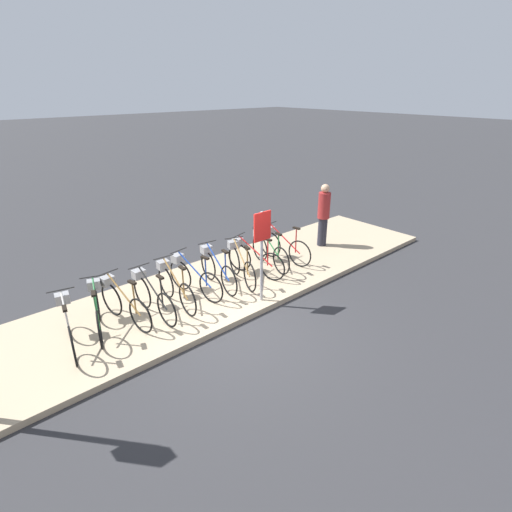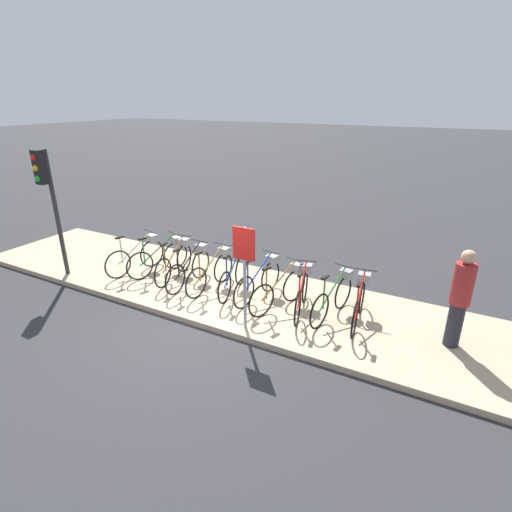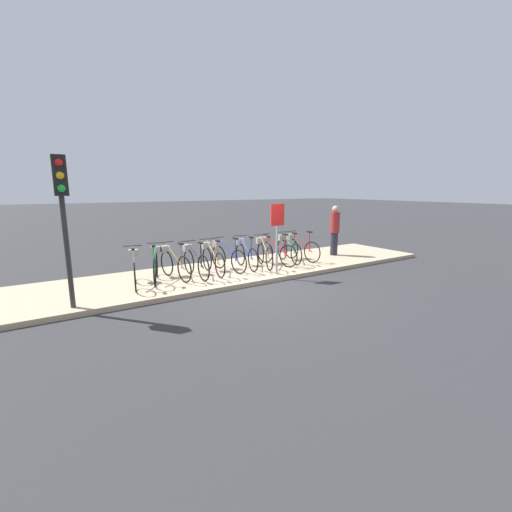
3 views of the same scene
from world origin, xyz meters
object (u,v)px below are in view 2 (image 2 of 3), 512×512
pedestrian (460,297)px  traffic_light (47,187)px  parked_bicycle_2 (176,260)px  parked_bicycle_10 (360,301)px  sign_post (244,261)px  parked_bicycle_1 (161,256)px  parked_bicycle_9 (334,295)px  parked_bicycle_4 (213,270)px  parked_bicycle_7 (282,287)px  parked_bicycle_8 (302,291)px  parked_bicycle_0 (138,254)px  parked_bicycle_6 (260,279)px  parked_bicycle_3 (191,266)px  parked_bicycle_5 (235,273)px

pedestrian → traffic_light: bearing=-171.5°
parked_bicycle_2 → parked_bicycle_10: size_ratio=1.00×
pedestrian → sign_post: (-3.49, -1.23, 0.41)m
parked_bicycle_1 → parked_bicycle_9: (4.40, 0.02, 0.00)m
sign_post → parked_bicycle_10: bearing=33.7°
parked_bicycle_4 → parked_bicycle_7: 1.75m
parked_bicycle_9 → parked_bicycle_8: bearing=-170.0°
parked_bicycle_0 → parked_bicycle_4: 2.17m
parked_bicycle_4 → parked_bicycle_2: bearing=176.7°
parked_bicycle_1 → parked_bicycle_2: bearing=-3.5°
parked_bicycle_0 → parked_bicycle_9: (4.98, 0.19, 0.00)m
parked_bicycle_4 → pedestrian: 5.00m
pedestrian → parked_bicycle_1: bearing=-179.7°
parked_bicycle_2 → parked_bicycle_8: (3.29, -0.07, 0.00)m
parked_bicycle_2 → sign_post: 2.98m
parked_bicycle_4 → pedestrian: size_ratio=0.93×
parked_bicycle_8 → parked_bicycle_9: 0.64m
parked_bicycle_4 → parked_bicycle_7: same height
parked_bicycle_1 → parked_bicycle_8: 3.77m
parked_bicycle_0 → sign_post: (3.65, -1.03, 0.91)m
parked_bicycle_0 → pedestrian: bearing=1.6°
parked_bicycle_4 → sign_post: 2.06m
parked_bicycle_6 → parked_bicycle_0: bearing=-176.9°
parked_bicycle_4 → parked_bicycle_3: bearing=-172.8°
parked_bicycle_2 → traffic_light: traffic_light is taller
parked_bicycle_7 → pedestrian: size_ratio=0.89×
parked_bicycle_6 → parked_bicycle_8: (1.02, -0.10, 0.00)m
pedestrian → sign_post: bearing=-160.5°
parked_bicycle_3 → parked_bicycle_5: (1.08, 0.17, 0.00)m
parked_bicycle_6 → traffic_light: traffic_light is taller
parked_bicycle_8 → traffic_light: bearing=-168.7°
parked_bicycle_7 → parked_bicycle_5: bearing=172.1°
parked_bicycle_2 → parked_bicycle_10: (4.42, 0.05, 0.00)m
parked_bicycle_0 → parked_bicycle_10: 5.49m
parked_bicycle_1 → parked_bicycle_6: (2.75, 0.01, 0.00)m
pedestrian → traffic_light: (-8.62, -1.29, 1.23)m
parked_bicycle_9 → traffic_light: traffic_light is taller
parked_bicycle_1 → pedestrian: bearing=0.3°
parked_bicycle_6 → parked_bicycle_9: same height
parked_bicycle_2 → sign_post: bearing=-24.4°
pedestrian → parked_bicycle_8: bearing=-177.4°
pedestrian → parked_bicycle_10: bearing=-179.6°
parked_bicycle_5 → traffic_light: bearing=-163.0°
parked_bicycle_4 → traffic_light: size_ratio=0.55×
parked_bicycle_4 → parked_bicycle_9: (2.81, 0.11, 0.00)m
traffic_light → parked_bicycle_6: bearing=14.7°
parked_bicycle_8 → parked_bicycle_2: bearing=178.8°
parked_bicycle_2 → parked_bicycle_0: bearing=-172.4°
parked_bicycle_10 → sign_post: 2.39m
parked_bicycle_2 → parked_bicycle_3: same height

